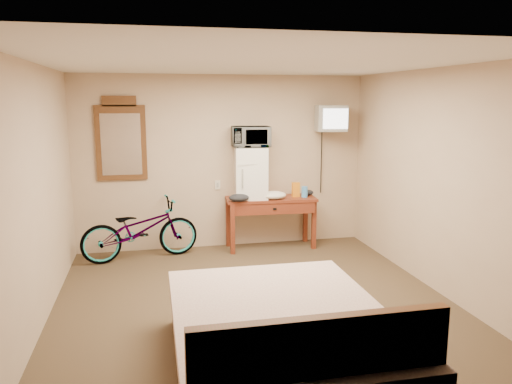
# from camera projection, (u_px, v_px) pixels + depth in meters

# --- Properties ---
(room) EXTENTS (4.60, 4.64, 2.50)m
(room) POSITION_uv_depth(u_px,v_px,m) (256.00, 190.00, 5.04)
(room) COLOR #4D3B26
(room) RESTS_ON ground
(desk) EXTENTS (1.32, 0.58, 0.75)m
(desk) POSITION_uv_depth(u_px,v_px,m) (271.00, 206.00, 7.22)
(desk) COLOR maroon
(desk) RESTS_ON floor
(mini_fridge) EXTENTS (0.49, 0.48, 0.74)m
(mini_fridge) POSITION_uv_depth(u_px,v_px,m) (251.00, 173.00, 7.13)
(mini_fridge) COLOR white
(mini_fridge) RESTS_ON desk
(microwave) EXTENTS (0.54, 0.38, 0.29)m
(microwave) POSITION_uv_depth(u_px,v_px,m) (251.00, 137.00, 7.03)
(microwave) COLOR white
(microwave) RESTS_ON mini_fridge
(snack_bag) EXTENTS (0.11, 0.07, 0.21)m
(snack_bag) POSITION_uv_depth(u_px,v_px,m) (296.00, 190.00, 7.27)
(snack_bag) COLOR orange
(snack_bag) RESTS_ON desk
(blue_cup) EXTENTS (0.09, 0.09, 0.16)m
(blue_cup) POSITION_uv_depth(u_px,v_px,m) (305.00, 192.00, 7.25)
(blue_cup) COLOR #4799F1
(blue_cup) RESTS_ON desk
(cloth_cream) EXTENTS (0.37, 0.28, 0.11)m
(cloth_cream) POSITION_uv_depth(u_px,v_px,m) (274.00, 195.00, 7.11)
(cloth_cream) COLOR white
(cloth_cream) RESTS_ON desk
(cloth_dark_a) EXTENTS (0.28, 0.21, 0.11)m
(cloth_dark_a) POSITION_uv_depth(u_px,v_px,m) (239.00, 198.00, 6.94)
(cloth_dark_a) COLOR black
(cloth_dark_a) RESTS_ON desk
(cloth_dark_b) EXTENTS (0.17, 0.14, 0.08)m
(cloth_dark_b) POSITION_uv_depth(u_px,v_px,m) (308.00, 193.00, 7.41)
(cloth_dark_b) COLOR black
(cloth_dark_b) RESTS_ON desk
(crt_television) EXTENTS (0.47, 0.58, 0.37)m
(crt_television) POSITION_uv_depth(u_px,v_px,m) (331.00, 118.00, 7.20)
(crt_television) COLOR black
(crt_television) RESTS_ON room
(wall_mirror) EXTENTS (0.68, 0.04, 1.16)m
(wall_mirror) POSITION_uv_depth(u_px,v_px,m) (121.00, 140.00, 6.87)
(wall_mirror) COLOR #5D2F1A
(wall_mirror) RESTS_ON room
(bicycle) EXTENTS (1.65, 0.85, 0.83)m
(bicycle) POSITION_uv_depth(u_px,v_px,m) (140.00, 230.00, 6.76)
(bicycle) COLOR black
(bicycle) RESTS_ON floor
(bed) EXTENTS (1.68, 2.21, 0.90)m
(bed) POSITION_uv_depth(u_px,v_px,m) (282.00, 342.00, 3.89)
(bed) COLOR #5D2F1A
(bed) RESTS_ON floor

